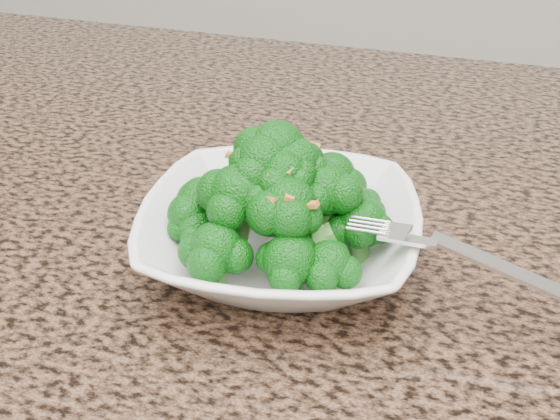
% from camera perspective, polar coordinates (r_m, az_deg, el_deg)
% --- Properties ---
extents(granite_counter, '(1.64, 1.04, 0.03)m').
position_cam_1_polar(granite_counter, '(0.62, -6.36, -2.43)').
color(granite_counter, brown).
rests_on(granite_counter, cabinet).
extents(bowl, '(0.25, 0.25, 0.05)m').
position_cam_1_polar(bowl, '(0.55, 0.00, -2.10)').
color(bowl, white).
rests_on(bowl, granite_counter).
extents(broccoli_pile, '(0.19, 0.19, 0.07)m').
position_cam_1_polar(broccoli_pile, '(0.52, 0.00, 3.78)').
color(broccoli_pile, '#0A5A0C').
rests_on(broccoli_pile, bowl).
extents(garlic_topping, '(0.11, 0.11, 0.01)m').
position_cam_1_polar(garlic_topping, '(0.50, 0.00, 7.84)').
color(garlic_topping, orange).
rests_on(garlic_topping, broccoli_pile).
extents(fork, '(0.19, 0.06, 0.01)m').
position_cam_1_polar(fork, '(0.49, 11.89, -2.62)').
color(fork, silver).
rests_on(fork, bowl).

